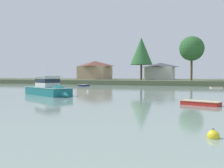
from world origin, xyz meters
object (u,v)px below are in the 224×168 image
Objects in this scene: cruiser_teal at (50,91)px; mooring_buoy_white at (88,91)px; dinghy_cream at (216,87)px; dinghy_red at (201,104)px; mooring_buoy_yellow at (213,136)px; dinghy_navy at (84,85)px.

cruiser_teal is 21.28× the size of mooring_buoy_white.
dinghy_red is at bearing -90.84° from dinghy_cream.
dinghy_red reaches higher than mooring_buoy_white.
mooring_buoy_yellow is at bearing -39.07° from cruiser_teal.
cruiser_teal is 26.83m from mooring_buoy_yellow.
cruiser_teal reaches higher than mooring_buoy_white.
dinghy_red is 22.43m from mooring_buoy_white.
dinghy_cream is (31.44, 1.56, -0.02)m from dinghy_navy.
dinghy_red is 6.59× the size of mooring_buoy_yellow.
dinghy_navy is at bearing 132.26° from dinghy_red.
mooring_buoy_yellow is (19.83, -25.63, 0.01)m from mooring_buoy_white.
mooring_buoy_white is at bearing -59.29° from dinghy_navy.
dinghy_cream is at bearing 2.84° from dinghy_navy.
cruiser_teal is (-19.88, -31.44, 0.47)m from dinghy_cream.
mooring_buoy_yellow is (1.47, -12.75, -0.05)m from dinghy_red.
mooring_buoy_white is 0.86× the size of mooring_buoy_yellow.
mooring_buoy_yellow is at bearing -83.43° from dinghy_red.
dinghy_navy is at bearing 111.16° from cruiser_teal.
cruiser_teal reaches higher than dinghy_red.
mooring_buoy_white is at bearing 83.49° from cruiser_teal.
dinghy_cream is at bearing 57.70° from cruiser_teal.
mooring_buoy_white is (-18.88, -22.71, -0.04)m from dinghy_cream.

